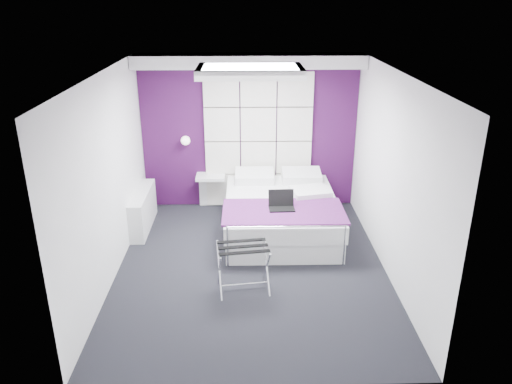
% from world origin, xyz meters
% --- Properties ---
extents(floor, '(4.40, 4.40, 0.00)m').
position_xyz_m(floor, '(0.00, 0.00, 0.00)').
color(floor, black).
rests_on(floor, ground).
extents(ceiling, '(4.40, 4.40, 0.00)m').
position_xyz_m(ceiling, '(0.00, 0.00, 2.60)').
color(ceiling, white).
rests_on(ceiling, wall_back).
extents(wall_back, '(3.60, 0.00, 3.60)m').
position_xyz_m(wall_back, '(0.00, 2.20, 1.30)').
color(wall_back, white).
rests_on(wall_back, floor).
extents(wall_left, '(0.00, 4.40, 4.40)m').
position_xyz_m(wall_left, '(-1.80, 0.00, 1.30)').
color(wall_left, white).
rests_on(wall_left, floor).
extents(wall_right, '(0.00, 4.40, 4.40)m').
position_xyz_m(wall_right, '(1.80, 0.00, 1.30)').
color(wall_right, white).
rests_on(wall_right, floor).
extents(accent_wall, '(3.58, 0.02, 2.58)m').
position_xyz_m(accent_wall, '(0.00, 2.19, 1.30)').
color(accent_wall, '#360D38').
rests_on(accent_wall, wall_back).
extents(soffit, '(3.58, 0.50, 0.20)m').
position_xyz_m(soffit, '(0.00, 1.95, 2.50)').
color(soffit, white).
rests_on(soffit, wall_back).
extents(headboard, '(1.80, 0.08, 2.30)m').
position_xyz_m(headboard, '(0.15, 2.14, 1.17)').
color(headboard, silver).
rests_on(headboard, wall_back).
extents(skylight, '(1.36, 0.86, 0.12)m').
position_xyz_m(skylight, '(0.00, 0.60, 2.55)').
color(skylight, white).
rests_on(skylight, ceiling).
extents(wall_lamp, '(0.15, 0.15, 0.15)m').
position_xyz_m(wall_lamp, '(-1.05, 2.06, 1.22)').
color(wall_lamp, white).
rests_on(wall_lamp, wall_back).
extents(radiator, '(0.22, 1.20, 0.60)m').
position_xyz_m(radiator, '(-1.69, 1.30, 0.30)').
color(radiator, white).
rests_on(radiator, floor).
extents(bed, '(1.74, 2.10, 0.73)m').
position_xyz_m(bed, '(0.47, 1.09, 0.31)').
color(bed, white).
rests_on(bed, floor).
extents(nightstand, '(0.48, 0.37, 0.05)m').
position_xyz_m(nightstand, '(-0.66, 2.02, 0.59)').
color(nightstand, white).
rests_on(nightstand, wall_back).
extents(luggage_rack, '(0.61, 0.45, 0.60)m').
position_xyz_m(luggage_rack, '(-0.11, -0.52, 0.30)').
color(luggage_rack, silver).
rests_on(luggage_rack, floor).
extents(laptop, '(0.37, 0.26, 0.26)m').
position_xyz_m(laptop, '(0.44, 0.67, 0.65)').
color(laptop, black).
rests_on(laptop, bed).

